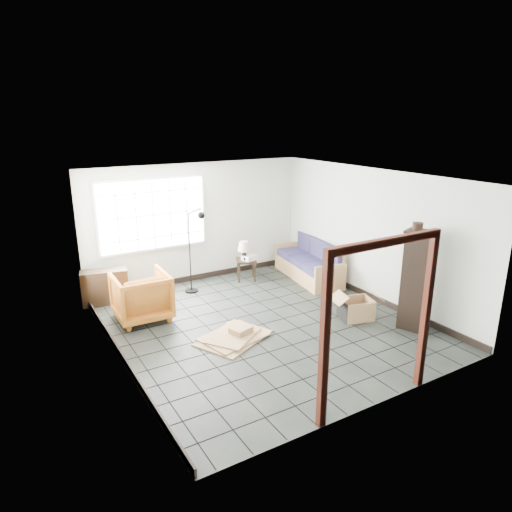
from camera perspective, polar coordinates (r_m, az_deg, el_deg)
ground at (r=8.19m, az=0.86°, el=-8.50°), size 5.50×5.50×0.00m
room_shell at (r=7.64m, az=0.80°, el=3.01°), size 5.02×5.52×2.61m
window_panel at (r=9.63m, az=-12.78°, el=5.07°), size 2.32×0.08×1.52m
doorway_trim at (r=5.71m, az=15.37°, el=-5.78°), size 1.80×0.08×2.20m
futon_sofa at (r=10.41m, az=6.85°, el=-1.04°), size 1.03×2.07×0.88m
armchair at (r=8.46m, az=-14.16°, el=-4.62°), size 0.96×0.90×0.96m
side_table at (r=10.19m, az=-1.22°, el=-0.87°), size 0.58×0.58×0.48m
table_lamp at (r=10.03m, az=-1.52°, el=1.11°), size 0.35×0.35×0.43m
projector at (r=10.11m, az=-0.83°, el=-0.20°), size 0.35×0.30×0.11m
floor_lamp at (r=9.37m, az=-7.55°, el=0.99°), size 0.47×0.48×1.80m
console_shelf at (r=9.41m, az=-18.34°, el=-3.67°), size 0.93×0.52×0.68m
tall_shelf at (r=8.17m, az=19.41°, el=-2.85°), size 0.51×0.57×1.74m
pot at (r=7.94m, az=19.55°, el=3.51°), size 0.22×0.22×0.13m
open_box at (r=8.53m, az=12.39°, el=-6.46°), size 0.98×0.66×0.51m
cardboard_pile at (r=7.69m, az=-2.72°, el=-9.95°), size 1.40×1.24×0.17m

